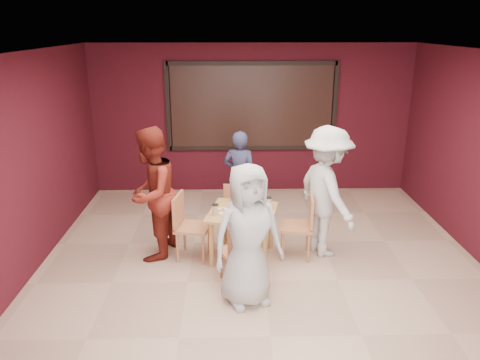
{
  "coord_description": "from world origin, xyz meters",
  "views": [
    {
      "loc": [
        -0.41,
        -5.24,
        3.12
      ],
      "look_at": [
        -0.28,
        0.65,
        1.15
      ],
      "focal_mm": 35.0,
      "sensor_mm": 36.0,
      "label": 1
    }
  ],
  "objects_px": {
    "chair_back": "(236,208)",
    "diner_right": "(327,192)",
    "chair_front": "(240,250)",
    "diner_front": "(248,236)",
    "diner_back": "(240,176)",
    "diner_left": "(151,194)",
    "chair_left": "(187,223)",
    "chair_right": "(302,222)",
    "dining_table": "(242,217)"
  },
  "relations": [
    {
      "from": "chair_back",
      "to": "diner_right",
      "type": "xyz_separation_m",
      "value": [
        1.24,
        -0.63,
        0.47
      ]
    },
    {
      "from": "chair_front",
      "to": "diner_front",
      "type": "relative_size",
      "value": 0.5
    },
    {
      "from": "diner_back",
      "to": "diner_right",
      "type": "xyz_separation_m",
      "value": [
        1.17,
        -1.22,
        0.16
      ]
    },
    {
      "from": "diner_left",
      "to": "chair_left",
      "type": "bearing_deg",
      "value": 97.27
    },
    {
      "from": "chair_left",
      "to": "diner_front",
      "type": "height_order",
      "value": "diner_front"
    },
    {
      "from": "chair_right",
      "to": "chair_left",
      "type": "bearing_deg",
      "value": 179.49
    },
    {
      "from": "chair_right",
      "to": "diner_right",
      "type": "relative_size",
      "value": 0.5
    },
    {
      "from": "dining_table",
      "to": "diner_right",
      "type": "xyz_separation_m",
      "value": [
        1.17,
        0.13,
        0.3
      ]
    },
    {
      "from": "dining_table",
      "to": "diner_front",
      "type": "relative_size",
      "value": 0.62
    },
    {
      "from": "diner_front",
      "to": "chair_right",
      "type": "bearing_deg",
      "value": 34.01
    },
    {
      "from": "diner_front",
      "to": "chair_back",
      "type": "bearing_deg",
      "value": 72.99
    },
    {
      "from": "diner_back",
      "to": "diner_right",
      "type": "height_order",
      "value": "diner_right"
    },
    {
      "from": "chair_front",
      "to": "chair_back",
      "type": "height_order",
      "value": "chair_front"
    },
    {
      "from": "chair_front",
      "to": "diner_back",
      "type": "distance_m",
      "value": 2.08
    },
    {
      "from": "chair_front",
      "to": "chair_left",
      "type": "height_order",
      "value": "chair_left"
    },
    {
      "from": "chair_right",
      "to": "diner_front",
      "type": "xyz_separation_m",
      "value": [
        -0.79,
        -1.1,
        0.33
      ]
    },
    {
      "from": "chair_left",
      "to": "diner_left",
      "type": "height_order",
      "value": "diner_left"
    },
    {
      "from": "diner_back",
      "to": "chair_back",
      "type": "bearing_deg",
      "value": 99.23
    },
    {
      "from": "chair_back",
      "to": "chair_right",
      "type": "bearing_deg",
      "value": -39.54
    },
    {
      "from": "chair_back",
      "to": "diner_right",
      "type": "height_order",
      "value": "diner_right"
    },
    {
      "from": "chair_front",
      "to": "diner_back",
      "type": "height_order",
      "value": "diner_back"
    },
    {
      "from": "chair_back",
      "to": "diner_right",
      "type": "bearing_deg",
      "value": -26.76
    },
    {
      "from": "chair_left",
      "to": "diner_right",
      "type": "height_order",
      "value": "diner_right"
    },
    {
      "from": "chair_back",
      "to": "diner_left",
      "type": "relative_size",
      "value": 0.43
    },
    {
      "from": "dining_table",
      "to": "diner_right",
      "type": "height_order",
      "value": "diner_right"
    },
    {
      "from": "chair_back",
      "to": "chair_right",
      "type": "height_order",
      "value": "chair_right"
    },
    {
      "from": "dining_table",
      "to": "chair_front",
      "type": "relative_size",
      "value": 1.24
    },
    {
      "from": "diner_front",
      "to": "diner_right",
      "type": "bearing_deg",
      "value": 26.65
    },
    {
      "from": "diner_front",
      "to": "diner_back",
      "type": "bearing_deg",
      "value": 70.46
    },
    {
      "from": "chair_front",
      "to": "chair_right",
      "type": "height_order",
      "value": "chair_right"
    },
    {
      "from": "diner_back",
      "to": "diner_left",
      "type": "distance_m",
      "value": 1.76
    },
    {
      "from": "chair_back",
      "to": "diner_left",
      "type": "height_order",
      "value": "diner_left"
    },
    {
      "from": "dining_table",
      "to": "chair_front",
      "type": "bearing_deg",
      "value": -93.94
    },
    {
      "from": "dining_table",
      "to": "diner_back",
      "type": "relative_size",
      "value": 0.69
    },
    {
      "from": "chair_left",
      "to": "diner_back",
      "type": "height_order",
      "value": "diner_back"
    },
    {
      "from": "diner_front",
      "to": "diner_right",
      "type": "distance_m",
      "value": 1.67
    },
    {
      "from": "diner_left",
      "to": "chair_front",
      "type": "bearing_deg",
      "value": 71.45
    },
    {
      "from": "diner_front",
      "to": "chair_left",
      "type": "bearing_deg",
      "value": 104.71
    },
    {
      "from": "chair_right",
      "to": "diner_back",
      "type": "xyz_separation_m",
      "value": [
        -0.83,
        1.33,
        0.24
      ]
    },
    {
      "from": "chair_left",
      "to": "chair_right",
      "type": "xyz_separation_m",
      "value": [
        1.58,
        -0.01,
        -0.01
      ]
    },
    {
      "from": "dining_table",
      "to": "diner_left",
      "type": "bearing_deg",
      "value": 175.35
    },
    {
      "from": "diner_front",
      "to": "diner_left",
      "type": "bearing_deg",
      "value": 116.42
    },
    {
      "from": "dining_table",
      "to": "diner_right",
      "type": "distance_m",
      "value": 1.21
    },
    {
      "from": "chair_left",
      "to": "diner_back",
      "type": "relative_size",
      "value": 0.61
    },
    {
      "from": "chair_back",
      "to": "diner_front",
      "type": "height_order",
      "value": "diner_front"
    },
    {
      "from": "chair_right",
      "to": "diner_left",
      "type": "xyz_separation_m",
      "value": [
        -2.06,
        0.09,
        0.4
      ]
    },
    {
      "from": "diner_left",
      "to": "chair_back",
      "type": "bearing_deg",
      "value": 135.32
    },
    {
      "from": "chair_back",
      "to": "chair_left",
      "type": "xyz_separation_m",
      "value": [
        -0.68,
        -0.73,
        0.07
      ]
    },
    {
      "from": "diner_front",
      "to": "diner_left",
      "type": "height_order",
      "value": "diner_left"
    },
    {
      "from": "dining_table",
      "to": "diner_left",
      "type": "height_order",
      "value": "diner_left"
    }
  ]
}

